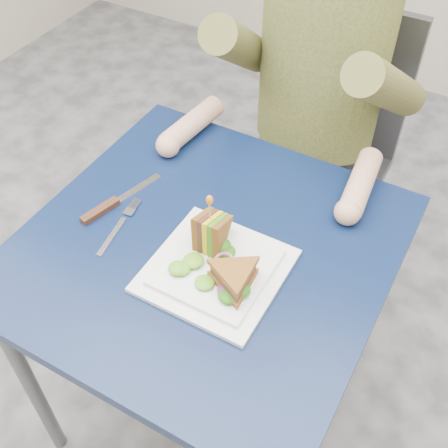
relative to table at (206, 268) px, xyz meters
The scene contains 13 objects.
ground 0.65m from the table, ahead, with size 4.00×4.00×0.00m, color #515154.
table is the anchor object (origin of this frame).
chair 0.71m from the table, 90.00° to the left, with size 0.42×0.40×0.93m.
diner 0.64m from the table, 90.00° to the left, with size 0.54×0.59×0.74m.
plate 0.12m from the table, 43.23° to the right, with size 0.26×0.26×0.02m.
sandwich_flat 0.18m from the table, 35.00° to the right, with size 0.16×0.16×0.05m.
sandwich_upright 0.14m from the table, 24.28° to the right, with size 0.08×0.13×0.13m.
fork 0.21m from the table, 164.64° to the right, with size 0.04×0.18×0.01m.
knife 0.26m from the table, behind, with size 0.07×0.22×0.02m.
toothpick 0.20m from the table, 24.28° to the right, with size 0.00×0.00×0.06m, color tan.
toothpick_frill 0.23m from the table, 24.28° to the right, with size 0.01×0.01×0.02m, color orange.
lettuce_spill 0.13m from the table, 35.01° to the right, with size 0.15×0.13×0.02m, color #337A14, non-canonical shape.
onion_ring 0.14m from the table, 33.92° to the right, with size 0.04×0.04×0.01m, color #9E4C7A.
Camera 1 is at (0.42, -0.66, 1.62)m, focal length 45.00 mm.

